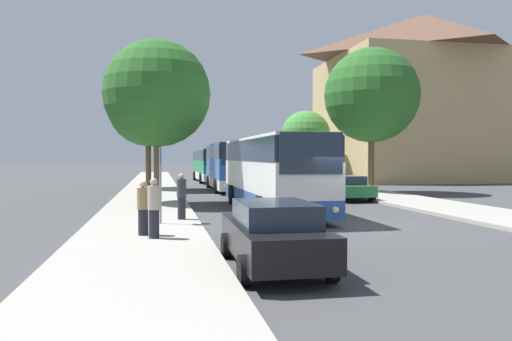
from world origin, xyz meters
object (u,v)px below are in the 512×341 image
pedestrian_waiting_far (154,208)px  tree_right_mid (306,136)px  tree_right_near (372,95)px  parked_car_right_near (347,187)px  bus_middle (228,166)px  parked_car_right_far (280,176)px  tree_left_near (157,94)px  bus_stop_sign (160,176)px  pedestrian_waiting_near (182,196)px  pedestrian_walking_back (143,208)px  bus_front (271,172)px  bus_rear (210,164)px  tree_left_far (148,107)px  parked_car_left_curb (274,234)px

pedestrian_waiting_far → tree_right_mid: 35.77m
tree_right_mid → tree_right_near: bearing=-90.0°
parked_car_right_near → pedestrian_waiting_far: size_ratio=2.28×
bus_middle → pedestrian_waiting_far: (-5.23, -21.87, -0.81)m
parked_car_right_far → tree_left_near: bearing=54.1°
bus_middle → tree_right_mid: tree_right_mid is taller
bus_stop_sign → pedestrian_waiting_near: bearing=53.6°
pedestrian_walking_back → tree_right_near: bearing=-72.8°
parked_car_right_far → parked_car_right_near: bearing=87.7°
tree_left_near → tree_right_near: tree_right_near is taller
bus_middle → pedestrian_waiting_far: bearing=-102.5°
bus_front → tree_right_near: 14.03m
bus_rear → bus_stop_sign: size_ratio=4.06×
tree_left_far → parked_car_left_curb: bearing=-83.2°
parked_car_right_near → tree_right_near: size_ratio=0.41×
parked_car_right_near → pedestrian_waiting_far: bearing=48.3°
pedestrian_waiting_far → parked_car_right_near: bearing=57.2°
parked_car_right_far → bus_stop_sign: bus_stop_sign is taller
bus_stop_sign → parked_car_left_curb: bearing=-70.9°
parked_car_right_near → pedestrian_waiting_far: (-10.72, -12.21, 0.29)m
bus_middle → pedestrian_walking_back: size_ratio=6.46×
bus_middle → bus_stop_sign: bearing=-104.1°
parked_car_left_curb → pedestrian_waiting_far: pedestrian_waiting_far is taller
tree_right_near → parked_car_right_far: bearing=109.9°
bus_stop_sign → pedestrian_walking_back: bus_stop_sign is taller
parked_car_left_curb → bus_rear: bearing=86.7°
pedestrian_waiting_far → tree_right_near: bearing=58.5°
parked_car_right_far → pedestrian_waiting_far: 29.62m
bus_stop_sign → tree_right_near: 20.51m
parked_car_right_far → pedestrian_walking_back: (-10.91, -27.02, 0.18)m
parked_car_right_far → pedestrian_waiting_near: (-9.60, -23.43, 0.23)m
tree_left_near → tree_left_far: bearing=93.3°
bus_front → bus_rear: (-0.03, 26.74, -0.08)m
parked_car_right_far → tree_right_near: 12.61m
bus_front → pedestrian_walking_back: bearing=-128.6°
bus_rear → pedestrian_walking_back: 34.27m
pedestrian_walking_back → tree_left_near: size_ratio=0.20×
parked_car_right_far → pedestrian_waiting_near: bearing=65.0°
pedestrian_waiting_far → tree_left_far: size_ratio=0.19×
parked_car_right_far → tree_left_near: size_ratio=0.56×
parked_car_right_far → tree_right_near: (3.80, -10.50, 5.86)m
tree_left_far → tree_right_mid: 17.76m
parked_car_left_curb → tree_left_near: tree_left_near is taller
parked_car_right_near → tree_right_mid: 21.02m
pedestrian_walking_back → tree_left_far: tree_left_far is taller
pedestrian_waiting_far → bus_rear: bearing=89.9°
bus_middle → bus_stop_sign: 19.38m
bus_rear → tree_left_far: bearing=-118.0°
pedestrian_waiting_near → tree_left_far: size_ratio=0.19×
bus_middle → pedestrian_waiting_near: 18.17m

